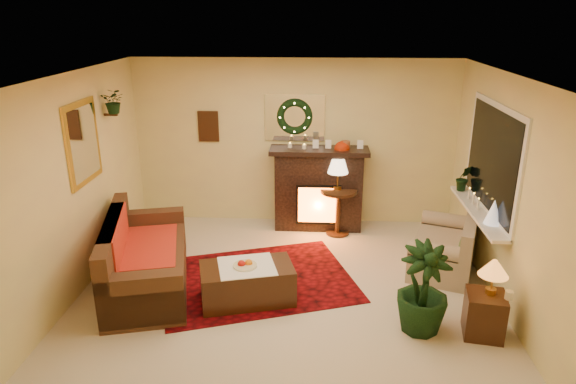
# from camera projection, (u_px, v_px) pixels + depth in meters

# --- Properties ---
(floor) EXTENTS (5.00, 5.00, 0.00)m
(floor) POSITION_uv_depth(u_px,v_px,m) (286.00, 289.00, 6.36)
(floor) COLOR beige
(floor) RESTS_ON ground
(ceiling) EXTENTS (5.00, 5.00, 0.00)m
(ceiling) POSITION_uv_depth(u_px,v_px,m) (286.00, 75.00, 5.49)
(ceiling) COLOR white
(ceiling) RESTS_ON ground
(wall_back) EXTENTS (5.00, 5.00, 0.00)m
(wall_back) POSITION_uv_depth(u_px,v_px,m) (295.00, 143.00, 8.04)
(wall_back) COLOR #EFD88C
(wall_back) RESTS_ON ground
(wall_front) EXTENTS (5.00, 5.00, 0.00)m
(wall_front) POSITION_uv_depth(u_px,v_px,m) (269.00, 289.00, 3.81)
(wall_front) COLOR #EFD88C
(wall_front) RESTS_ON ground
(wall_left) EXTENTS (4.50, 4.50, 0.00)m
(wall_left) POSITION_uv_depth(u_px,v_px,m) (75.00, 186.00, 6.05)
(wall_left) COLOR #EFD88C
(wall_left) RESTS_ON ground
(wall_right) EXTENTS (4.50, 4.50, 0.00)m
(wall_right) POSITION_uv_depth(u_px,v_px,m) (507.00, 194.00, 5.80)
(wall_right) COLOR #EFD88C
(wall_right) RESTS_ON ground
(area_rug) EXTENTS (2.81, 2.43, 0.01)m
(area_rug) POSITION_uv_depth(u_px,v_px,m) (257.00, 280.00, 6.56)
(area_rug) COLOR maroon
(area_rug) RESTS_ON floor
(sofa) EXTENTS (1.38, 2.23, 0.89)m
(sofa) POSITION_uv_depth(u_px,v_px,m) (147.00, 253.00, 6.32)
(sofa) COLOR brown
(sofa) RESTS_ON floor
(red_throw) EXTENTS (0.80, 1.29, 0.02)m
(red_throw) POSITION_uv_depth(u_px,v_px,m) (144.00, 246.00, 6.45)
(red_throw) COLOR #B81E00
(red_throw) RESTS_ON sofa
(fireplace) EXTENTS (1.34, 0.43, 1.22)m
(fireplace) POSITION_uv_depth(u_px,v_px,m) (318.00, 194.00, 8.00)
(fireplace) COLOR black
(fireplace) RESTS_ON floor
(poinsettia) EXTENTS (0.23, 0.23, 0.23)m
(poinsettia) POSITION_uv_depth(u_px,v_px,m) (342.00, 149.00, 7.69)
(poinsettia) COLOR #A32004
(poinsettia) RESTS_ON fireplace
(mantel_candle_a) EXTENTS (0.07, 0.07, 0.20)m
(mantel_candle_a) POSITION_uv_depth(u_px,v_px,m) (290.00, 150.00, 7.80)
(mantel_candle_a) COLOR white
(mantel_candle_a) RESTS_ON fireplace
(mantel_candle_b) EXTENTS (0.06, 0.06, 0.19)m
(mantel_candle_b) POSITION_uv_depth(u_px,v_px,m) (304.00, 151.00, 7.73)
(mantel_candle_b) COLOR silver
(mantel_candle_b) RESTS_ON fireplace
(mantel_mirror) EXTENTS (0.92, 0.02, 0.72)m
(mantel_mirror) POSITION_uv_depth(u_px,v_px,m) (295.00, 118.00, 7.89)
(mantel_mirror) COLOR white
(mantel_mirror) RESTS_ON wall_back
(wreath) EXTENTS (0.55, 0.11, 0.55)m
(wreath) POSITION_uv_depth(u_px,v_px,m) (295.00, 117.00, 7.85)
(wreath) COLOR #194719
(wreath) RESTS_ON wall_back
(wall_art) EXTENTS (0.32, 0.03, 0.48)m
(wall_art) POSITION_uv_depth(u_px,v_px,m) (208.00, 126.00, 8.01)
(wall_art) COLOR #381E11
(wall_art) RESTS_ON wall_back
(gold_mirror) EXTENTS (0.03, 0.84, 1.00)m
(gold_mirror) POSITION_uv_depth(u_px,v_px,m) (83.00, 143.00, 6.19)
(gold_mirror) COLOR gold
(gold_mirror) RESTS_ON wall_left
(hanging_plant) EXTENTS (0.33, 0.28, 0.36)m
(hanging_plant) POSITION_uv_depth(u_px,v_px,m) (115.00, 113.00, 6.81)
(hanging_plant) COLOR #194719
(hanging_plant) RESTS_ON wall_left
(loveseat) EXTENTS (1.14, 1.47, 0.75)m
(loveseat) POSITION_uv_depth(u_px,v_px,m) (445.00, 238.00, 6.78)
(loveseat) COLOR tan
(loveseat) RESTS_ON floor
(window_frame) EXTENTS (0.03, 1.86, 1.36)m
(window_frame) POSITION_uv_depth(u_px,v_px,m) (493.00, 159.00, 6.23)
(window_frame) COLOR white
(window_frame) RESTS_ON wall_right
(window_glass) EXTENTS (0.02, 1.70, 1.22)m
(window_glass) POSITION_uv_depth(u_px,v_px,m) (492.00, 159.00, 6.23)
(window_glass) COLOR black
(window_glass) RESTS_ON wall_right
(window_sill) EXTENTS (0.22, 1.86, 0.04)m
(window_sill) POSITION_uv_depth(u_px,v_px,m) (477.00, 211.00, 6.46)
(window_sill) COLOR white
(window_sill) RESTS_ON wall_right
(mini_tree) EXTENTS (0.20, 0.20, 0.30)m
(mini_tree) POSITION_uv_depth(u_px,v_px,m) (494.00, 212.00, 5.98)
(mini_tree) COLOR white
(mini_tree) RESTS_ON window_sill
(sill_plant) EXTENTS (0.26, 0.21, 0.47)m
(sill_plant) POSITION_uv_depth(u_px,v_px,m) (464.00, 177.00, 7.08)
(sill_plant) COLOR #215E26
(sill_plant) RESTS_ON window_sill
(side_table_round) EXTENTS (0.66, 0.66, 0.72)m
(side_table_round) POSITION_uv_depth(u_px,v_px,m) (338.00, 214.00, 7.83)
(side_table_round) COLOR black
(side_table_round) RESTS_ON floor
(lamp_cream) EXTENTS (0.31, 0.31, 0.48)m
(lamp_cream) POSITION_uv_depth(u_px,v_px,m) (338.00, 179.00, 7.67)
(lamp_cream) COLOR #FDDFAB
(lamp_cream) RESTS_ON side_table_round
(end_table_square) EXTENTS (0.45, 0.45, 0.48)m
(end_table_square) POSITION_uv_depth(u_px,v_px,m) (484.00, 312.00, 5.37)
(end_table_square) COLOR black
(end_table_square) RESTS_ON floor
(lamp_tiffany) EXTENTS (0.30, 0.30, 0.45)m
(lamp_tiffany) POSITION_uv_depth(u_px,v_px,m) (494.00, 271.00, 5.24)
(lamp_tiffany) COLOR orange
(lamp_tiffany) RESTS_ON end_table_square
(coffee_table) EXTENTS (1.19, 0.84, 0.45)m
(coffee_table) POSITION_uv_depth(u_px,v_px,m) (247.00, 285.00, 6.03)
(coffee_table) COLOR black
(coffee_table) RESTS_ON floor
(fruit_bowl) EXTENTS (0.28, 0.28, 0.06)m
(fruit_bowl) POSITION_uv_depth(u_px,v_px,m) (245.00, 267.00, 5.94)
(fruit_bowl) COLOR beige
(fruit_bowl) RESTS_ON coffee_table
(floor_palm) EXTENTS (2.12, 2.12, 2.97)m
(floor_palm) POSITION_uv_depth(u_px,v_px,m) (422.00, 293.00, 5.40)
(floor_palm) COLOR #16351A
(floor_palm) RESTS_ON floor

